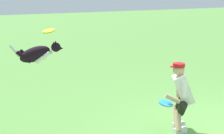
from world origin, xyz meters
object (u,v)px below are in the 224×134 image
at_px(dog, 37,54).
at_px(frisbee_flying, 49,31).
at_px(person, 181,95).
at_px(frisbee_held, 166,103).

xyz_separation_m(dog, frisbee_flying, (-0.19, 0.13, 0.42)).
bearing_deg(frisbee_flying, person, 154.36).
height_order(person, dog, dog).
relative_size(person, frisbee_held, 4.96).
bearing_deg(person, dog, 2.45).
bearing_deg(dog, frisbee_held, 1.48).
xyz_separation_m(dog, frisbee_held, (-1.96, 1.23, -0.86)).
relative_size(person, dog, 1.47).
bearing_deg(person, frisbee_flying, 3.28).
distance_m(dog, frisbee_flying, 0.48).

